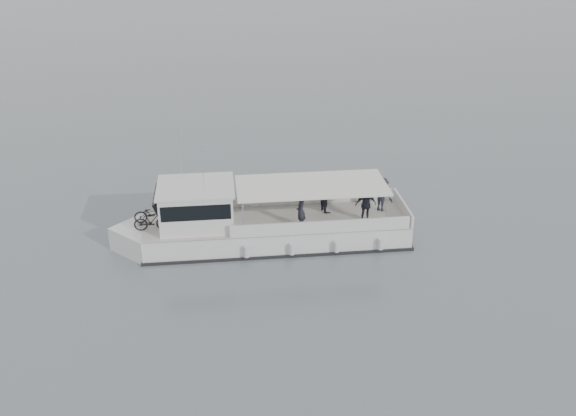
{
  "coord_description": "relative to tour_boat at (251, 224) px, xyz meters",
  "views": [
    {
      "loc": [
        -4.04,
        -23.56,
        13.62
      ],
      "look_at": [
        -2.16,
        1.44,
        1.6
      ],
      "focal_mm": 40.0,
      "sensor_mm": 36.0,
      "label": 1
    }
  ],
  "objects": [
    {
      "name": "tour_boat",
      "position": [
        0.0,
        0.0,
        0.0
      ],
      "size": [
        13.09,
        3.65,
        5.46
      ],
      "rotation": [
        0.0,
        0.0,
        0.04
      ],
      "color": "white",
      "rests_on": "ground"
    },
    {
      "name": "ground",
      "position": [
        3.8,
        -1.4,
        -0.9
      ],
      "size": [
        1400.0,
        1400.0,
        0.0
      ],
      "primitive_type": "plane",
      "color": "#575F66",
      "rests_on": "ground"
    }
  ]
}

